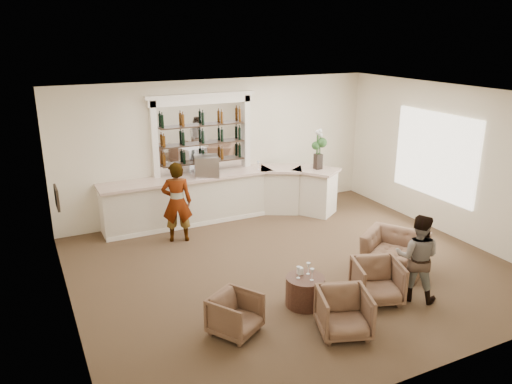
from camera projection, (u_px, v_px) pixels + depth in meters
ground at (291, 267)px, 9.65m from camera, size 8.00×8.00×0.00m
room_shell at (283, 141)px, 9.61m from camera, size 8.04×7.02×3.32m
bar_counter at (224, 197)px, 11.97m from camera, size 5.72×1.80×1.14m
back_bar_alcove at (202, 135)px, 11.73m from camera, size 2.64×0.25×3.00m
cocktail_table at (305, 291)px, 8.27m from camera, size 0.65×0.65×0.50m
sommelier at (177, 202)px, 10.64m from camera, size 0.74×0.60×1.76m
guest at (417, 257)px, 8.32m from camera, size 0.92×0.93×1.52m
armchair_left at (235, 314)px, 7.48m from camera, size 0.93×0.93×0.62m
armchair_center at (344, 313)px, 7.45m from camera, size 0.95×0.97×0.69m
armchair_right at (377, 281)px, 8.38m from camera, size 0.98×0.99×0.71m
armchair_far at (395, 252)px, 9.47m from camera, size 1.42×1.46×0.72m
espresso_machine at (207, 166)px, 11.54m from camera, size 0.66×0.60×0.48m
flower_vase at (319, 147)px, 12.05m from camera, size 0.26×0.26×0.99m
wine_glass_bar_left at (178, 175)px, 11.32m from camera, size 0.07×0.07×0.21m
wine_glass_bar_right at (258, 165)px, 12.14m from camera, size 0.07×0.07×0.21m
wine_glass_tbl_a at (298, 272)px, 8.14m from camera, size 0.07×0.07×0.21m
wine_glass_tbl_b at (308, 268)px, 8.27m from camera, size 0.07×0.07×0.21m
wine_glass_tbl_c at (312, 275)px, 8.07m from camera, size 0.07×0.07×0.21m
napkin_holder at (300, 271)px, 8.29m from camera, size 0.08×0.08×0.12m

